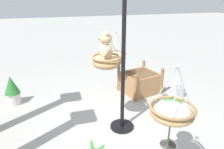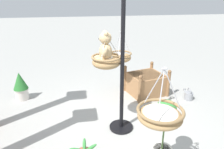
% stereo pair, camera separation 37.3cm
% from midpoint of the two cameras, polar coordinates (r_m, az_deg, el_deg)
% --- Properties ---
extents(ground_plane, '(40.00, 40.00, 0.00)m').
position_cam_midpoint_polar(ground_plane, '(4.25, -1.73, -12.86)').
color(ground_plane, '#9E9E99').
extents(display_pole_central, '(0.44, 0.44, 2.38)m').
position_cam_midpoint_polar(display_pole_central, '(3.72, 0.05, -5.02)').
color(display_pole_central, black).
rests_on(display_pole_central, ground).
extents(hanging_basket_with_teddy, '(0.52, 0.52, 0.59)m').
position_cam_midpoint_polar(hanging_basket_with_teddy, '(3.59, -4.45, 3.52)').
color(hanging_basket_with_teddy, '#A37F51').
extents(teddy_bear, '(0.36, 0.32, 0.52)m').
position_cam_midpoint_polar(teddy_bear, '(3.52, -4.95, 7.02)').
color(teddy_bear, tan).
extents(hanging_basket_left_high, '(0.54, 0.54, 0.67)m').
position_cam_midpoint_polar(hanging_basket_left_high, '(2.49, 11.95, -10.06)').
color(hanging_basket_left_high, '#A37F51').
extents(hanging_basket_right_low, '(0.50, 0.50, 0.71)m').
position_cam_midpoint_polar(hanging_basket_right_low, '(4.79, -1.29, 4.89)').
color(hanging_basket_right_low, '#A37F51').
extents(wooden_planter_box, '(1.00, 1.05, 0.69)m').
position_cam_midpoint_polar(wooden_planter_box, '(5.33, 5.61, -2.03)').
color(wooden_planter_box, '#9E7047').
rests_on(wooden_planter_box, ground).
extents(potted_plant_fern_front, '(0.34, 0.34, 0.68)m').
position_cam_midpoint_polar(potted_plant_fern_front, '(5.30, -27.53, -3.83)').
color(potted_plant_fern_front, beige).
rests_on(potted_plant_fern_front, ground).
extents(potted_plant_flowering_red, '(0.32, 0.32, 1.06)m').
position_cam_midpoint_polar(potted_plant_flowering_red, '(3.24, 12.08, -15.57)').
color(potted_plant_flowering_red, beige).
rests_on(potted_plant_flowering_red, ground).
extents(watering_can, '(0.35, 0.20, 0.30)m').
position_cam_midpoint_polar(watering_can, '(5.40, 16.53, -4.62)').
color(watering_can, gray).
rests_on(watering_can, ground).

